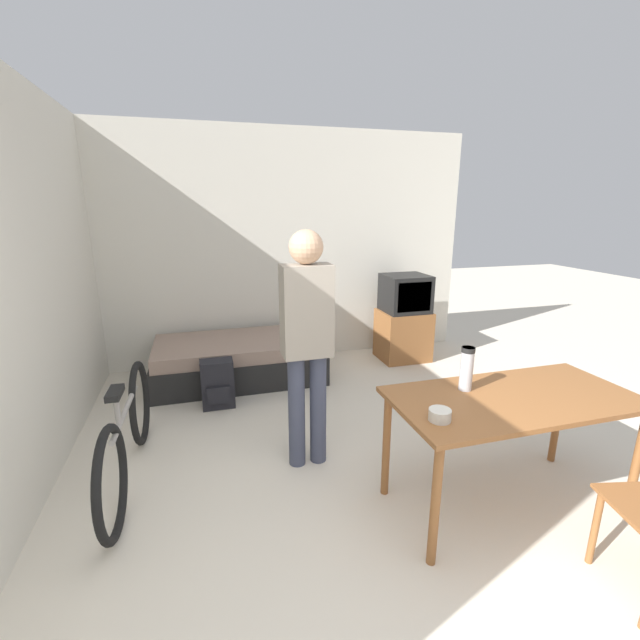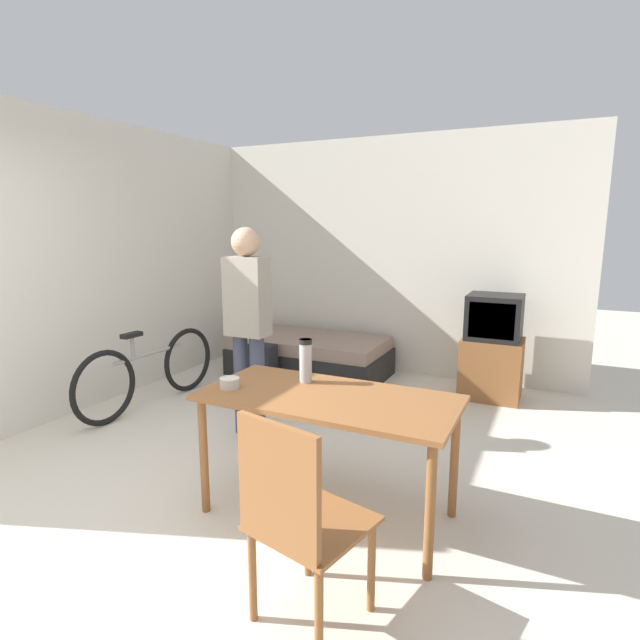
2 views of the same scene
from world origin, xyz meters
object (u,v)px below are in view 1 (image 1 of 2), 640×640
at_px(daybed, 239,360).
at_px(mate_bowl, 440,415).
at_px(person_standing, 307,334).
at_px(thermos_flask, 467,367).
at_px(dining_table, 513,409).
at_px(tv, 404,319).
at_px(backpack, 218,384).
at_px(bicycle, 128,435).

distance_m(daybed, mate_bowl, 2.84).
bearing_deg(daybed, mate_bowl, -72.92).
relative_size(daybed, person_standing, 1.05).
distance_m(person_standing, thermos_flask, 1.06).
height_order(dining_table, thermos_flask, thermos_flask).
relative_size(daybed, dining_table, 1.21).
xyz_separation_m(person_standing, thermos_flask, (0.85, -0.62, -0.10)).
bearing_deg(tv, backpack, -162.56).
relative_size(bicycle, person_standing, 1.00).
bearing_deg(tv, bicycle, -149.95).
bearing_deg(bicycle, tv, 30.05).
distance_m(daybed, thermos_flask, 2.72).
bearing_deg(dining_table, backpack, 131.36).
height_order(bicycle, backpack, bicycle).
relative_size(bicycle, backpack, 3.71).
height_order(dining_table, backpack, dining_table).
xyz_separation_m(person_standing, mate_bowl, (0.49, -0.93, -0.22)).
bearing_deg(thermos_flask, person_standing, 143.59).
xyz_separation_m(dining_table, mate_bowl, (-0.59, -0.14, 0.12)).
height_order(mate_bowl, backpack, mate_bowl).
relative_size(tv, person_standing, 0.62).
height_order(tv, backpack, tv).
bearing_deg(backpack, mate_bowl, -62.10).
distance_m(tv, mate_bowl, 3.00).
distance_m(tv, backpack, 2.39).
bearing_deg(mate_bowl, person_standing, 117.76).
bearing_deg(backpack, person_standing, -61.98).
relative_size(daybed, thermos_flask, 6.48).
bearing_deg(person_standing, mate_bowl, -62.24).
distance_m(daybed, tv, 2.03).
bearing_deg(person_standing, dining_table, -36.18).
xyz_separation_m(tv, dining_table, (-0.60, -2.60, 0.16)).
relative_size(dining_table, person_standing, 0.87).
bearing_deg(mate_bowl, thermos_flask, 40.11).
distance_m(tv, bicycle, 3.36).
height_order(daybed, dining_table, dining_table).
xyz_separation_m(mate_bowl, backpack, (-1.07, 2.03, -0.55)).
height_order(daybed, backpack, backpack).
xyz_separation_m(dining_table, person_standing, (-1.08, 0.79, 0.33)).
distance_m(dining_table, thermos_flask, 0.37).
bearing_deg(bicycle, dining_table, -21.82).
relative_size(tv, mate_bowl, 8.82).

